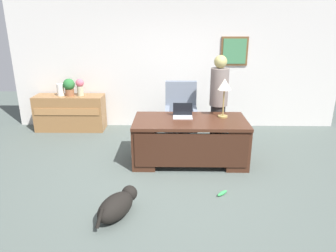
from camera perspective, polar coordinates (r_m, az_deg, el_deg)
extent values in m
plane|color=#4C5651|center=(4.72, 1.59, -9.84)|extent=(12.00, 12.00, 0.00)
cube|color=silver|center=(6.81, 1.44, 11.10)|extent=(7.00, 0.12, 2.70)
cube|color=brown|center=(6.82, 12.04, 13.22)|extent=(0.56, 0.03, 0.59)
cube|color=#417E51|center=(6.80, 12.07, 13.20)|extent=(0.48, 0.01, 0.51)
cube|color=#422316|center=(5.08, 4.07, 0.89)|extent=(1.83, 0.93, 0.05)
cube|color=#422316|center=(5.21, -4.15, -2.90)|extent=(0.36, 0.87, 0.68)
cube|color=#422316|center=(5.29, 11.98, -2.93)|extent=(0.36, 0.87, 0.68)
cube|color=#381E13|center=(4.79, 4.25, -4.49)|extent=(1.73, 0.04, 0.54)
cube|color=olive|center=(7.02, -17.40, 2.34)|extent=(1.45, 0.48, 0.75)
cube|color=#A16F40|center=(6.77, -18.10, 2.47)|extent=(1.35, 0.02, 0.14)
cube|color=slate|center=(6.02, 2.36, 0.45)|extent=(0.60, 0.58, 0.18)
cylinder|color=black|center=(6.09, 2.33, -1.60)|extent=(0.10, 0.10, 0.28)
cylinder|color=black|center=(6.13, 2.32, -2.61)|extent=(0.52, 0.52, 0.05)
cube|color=slate|center=(6.13, 2.36, 5.03)|extent=(0.60, 0.12, 0.69)
cube|color=slate|center=(5.95, -0.12, 2.29)|extent=(0.08, 0.50, 0.22)
cube|color=slate|center=(5.97, 4.88, 2.26)|extent=(0.08, 0.50, 0.22)
cylinder|color=#262323|center=(5.80, 8.96, -0.09)|extent=(0.26, 0.26, 0.81)
cylinder|color=slate|center=(5.61, 9.34, 7.03)|extent=(0.32, 0.32, 0.66)
sphere|color=tan|center=(5.54, 9.59, 11.50)|extent=(0.22, 0.22, 0.22)
ellipsoid|color=black|center=(3.89, -9.55, -14.41)|extent=(0.53, 0.64, 0.30)
sphere|color=black|center=(4.06, -7.06, -12.10)|extent=(0.20, 0.20, 0.20)
cylinder|color=black|center=(3.71, -12.39, -16.13)|extent=(0.11, 0.15, 0.21)
cube|color=#B2B5BA|center=(5.17, 2.70, 1.61)|extent=(0.32, 0.22, 0.01)
cube|color=black|center=(5.23, 2.68, 3.12)|extent=(0.32, 0.01, 0.21)
cylinder|color=#9E8447|center=(5.28, 9.96, 1.76)|extent=(0.16, 0.16, 0.02)
cylinder|color=#9E8447|center=(5.21, 10.10, 4.20)|extent=(0.02, 0.02, 0.44)
cone|color=silver|center=(5.15, 10.30, 7.53)|extent=(0.22, 0.22, 0.18)
cylinder|color=#B4AF8C|center=(6.83, -15.71, 6.18)|extent=(0.13, 0.13, 0.20)
sphere|color=#D05C6F|center=(6.80, -15.84, 7.59)|extent=(0.17, 0.17, 0.17)
cylinder|color=silver|center=(6.95, -19.06, 6.28)|extent=(0.15, 0.15, 0.25)
cylinder|color=brown|center=(6.90, -17.51, 5.88)|extent=(0.18, 0.18, 0.14)
sphere|color=#296C33|center=(6.87, -17.65, 7.26)|extent=(0.24, 0.24, 0.24)
ellipsoid|color=green|center=(4.41, 9.87, -12.00)|extent=(0.18, 0.17, 0.05)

